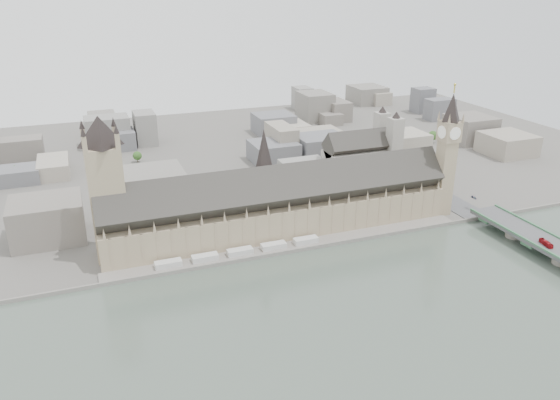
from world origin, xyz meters
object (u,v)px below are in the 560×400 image
object	(u,v)px
westminster_bridge	(554,253)
car_approach	(474,197)
palace_of_westminster	(280,205)
red_bus_north	(546,243)
victoria_tower	(106,182)
westminster_abbey	(362,158)
elizabeth_tower	(448,146)

from	to	relation	value
westminster_bridge	car_approach	world-z (taller)	car_approach
palace_of_westminster	westminster_bridge	bearing A→B (deg)	-33.49
westminster_bridge	car_approach	xyz separation A→B (m)	(6.30, 92.05, 5.95)
red_bus_north	car_approach	bearing A→B (deg)	92.80
victoria_tower	car_approach	world-z (taller)	victoria_tower
westminster_abbey	car_approach	xyz separation A→B (m)	(57.38, -90.45, -14.00)
elizabeth_tower	westminster_bridge	bearing A→B (deg)	-75.89
elizabeth_tower	red_bus_north	distance (m)	105.11
westminster_bridge	elizabeth_tower	bearing A→B (deg)	104.11
elizabeth_tower	red_bus_north	size ratio (longest dim) A/B	8.73
victoria_tower	westminster_bridge	world-z (taller)	victoria_tower
victoria_tower	westminster_abbey	bearing A→B (deg)	16.50
westminster_bridge	car_approach	distance (m)	92.46
palace_of_westminster	westminster_abbey	size ratio (longest dim) A/B	3.90
elizabeth_tower	red_bus_north	xyz separation A→B (m)	(18.56, -92.61, -46.12)
palace_of_westminster	car_approach	distance (m)	169.38
victoria_tower	car_approach	xyz separation A→B (m)	(290.30, -21.45, -44.13)
car_approach	westminster_abbey	bearing A→B (deg)	121.56
palace_of_westminster	elizabeth_tower	size ratio (longest dim) A/B	2.47
red_bus_north	westminster_abbey	bearing A→B (deg)	114.56
westminster_bridge	car_approach	size ratio (longest dim) A/B	56.97
victoria_tower	car_approach	bearing A→B (deg)	-4.23
westminster_abbey	car_approach	distance (m)	108.02
victoria_tower	westminster_bridge	distance (m)	309.91
palace_of_westminster	westminster_bridge	world-z (taller)	palace_of_westminster
westminster_abbey	elizabeth_tower	bearing A→B (deg)	-72.71
westminster_bridge	palace_of_westminster	bearing A→B (deg)	146.51
elizabeth_tower	westminster_abbey	xyz separation A→B (m)	(-27.08, 87.00, -33.01)
red_bus_north	victoria_tower	bearing A→B (deg)	168.64
palace_of_westminster	westminster_abbey	world-z (taller)	westminster_abbey
palace_of_westminster	westminster_abbey	bearing A→B (deg)	34.17
palace_of_westminster	car_approach	xyz separation A→B (m)	(168.30, -15.15, -11.63)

